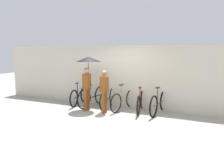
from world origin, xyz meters
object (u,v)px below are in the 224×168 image
pedestrian_leading (88,69)px  parked_bicycle_2 (108,98)px  parked_bicycle_5 (159,103)px  parked_bicycle_3 (124,100)px  pedestrian_center (104,88)px  parked_bicycle_1 (93,96)px  parked_bicycle_4 (140,102)px  parked_bicycle_0 (79,96)px

pedestrian_leading → parked_bicycle_2: bearing=48.4°
parked_bicycle_2 → parked_bicycle_5: parked_bicycle_5 is taller
parked_bicycle_3 → pedestrian_leading: 1.75m
parked_bicycle_3 → pedestrian_center: pedestrian_center is taller
parked_bicycle_1 → parked_bicycle_2: size_ratio=1.04×
parked_bicycle_2 → pedestrian_leading: size_ratio=0.87×
parked_bicycle_3 → parked_bicycle_4: size_ratio=1.02×
parked_bicycle_5 → parked_bicycle_2: bearing=96.2°
parked_bicycle_3 → pedestrian_leading: pedestrian_leading is taller
parked_bicycle_0 → parked_bicycle_2: same height
parked_bicycle_4 → parked_bicycle_5: size_ratio=0.96×
parked_bicycle_1 → pedestrian_center: bearing=-119.0°
parked_bicycle_3 → pedestrian_center: size_ratio=1.14×
parked_bicycle_5 → pedestrian_center: size_ratio=1.17×
pedestrian_leading → pedestrian_center: bearing=-9.9°
parked_bicycle_1 → parked_bicycle_2: 0.65m
parked_bicycle_3 → parked_bicycle_5: (1.30, 0.01, 0.01)m
parked_bicycle_3 → parked_bicycle_2: bearing=98.2°
parked_bicycle_2 → pedestrian_leading: bearing=132.8°
parked_bicycle_0 → parked_bicycle_1: size_ratio=0.95×
parked_bicycle_0 → parked_bicycle_1: (0.65, -0.04, 0.03)m
parked_bicycle_1 → pedestrian_leading: size_ratio=0.90×
parked_bicycle_1 → parked_bicycle_2: parked_bicycle_2 is taller
parked_bicycle_1 → parked_bicycle_5: (2.60, 0.05, -0.01)m
parked_bicycle_0 → pedestrian_leading: (0.75, -0.57, 1.15)m
pedestrian_leading → pedestrian_center: 0.99m
parked_bicycle_0 → parked_bicycle_3: bearing=-98.1°
parked_bicycle_0 → parked_bicycle_2: size_ratio=0.99×
parked_bicycle_2 → parked_bicycle_5: size_ratio=0.96×
parked_bicycle_1 → pedestrian_center: 1.18m
parked_bicycle_3 → parked_bicycle_5: bearing=-78.8°
parked_bicycle_0 → pedestrian_center: bearing=-123.7°
parked_bicycle_0 → pedestrian_leading: pedestrian_leading is taller
parked_bicycle_5 → parked_bicycle_1: bearing=97.6°
parked_bicycle_4 → parked_bicycle_1: bearing=80.0°
parked_bicycle_2 → parked_bicycle_3: parked_bicycle_2 is taller
parked_bicycle_2 → parked_bicycle_4: 1.30m
parked_bicycle_5 → pedestrian_center: pedestrian_center is taller
parked_bicycle_1 → parked_bicycle_4: size_ratio=1.04×
parked_bicycle_5 → pedestrian_leading: size_ratio=0.91×
parked_bicycle_4 → pedestrian_leading: pedestrian_leading is taller
parked_bicycle_0 → parked_bicycle_4: size_ratio=0.99×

